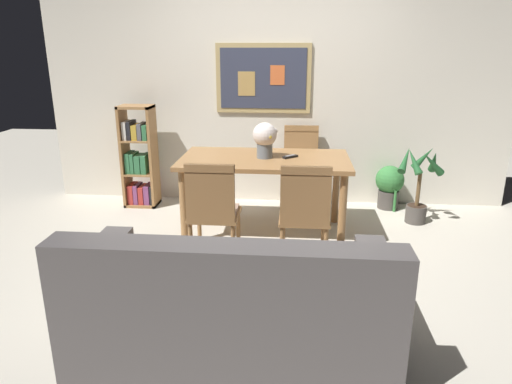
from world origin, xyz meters
name	(u,v)px	position (x,y,z in m)	size (l,w,h in m)	color
ground_plane	(266,259)	(0.00, 0.00, 0.00)	(12.00, 12.00, 0.00)	beige
wall_back_with_painting	(276,88)	(0.00, 1.65, 1.30)	(5.20, 0.14, 2.60)	silver
dining_table	(265,168)	(-0.05, 0.59, 0.66)	(1.58, 0.87, 0.76)	#9E7042
dining_chair_near_left	(213,207)	(-0.41, -0.19, 0.54)	(0.40, 0.41, 0.91)	#9E7042
dining_chair_near_right	(305,210)	(0.31, -0.20, 0.54)	(0.40, 0.41, 0.91)	#9E7042
dining_chair_far_right	(301,160)	(0.29, 1.42, 0.54)	(0.40, 0.41, 0.91)	#9E7042
leather_couch	(233,311)	(-0.10, -1.33, 0.31)	(1.80, 0.84, 0.84)	#514C4C
bookshelf	(140,162)	(-1.51, 1.31, 0.51)	(0.36, 0.28, 1.14)	#9E7042
potted_ivy	(389,185)	(1.29, 1.44, 0.27)	(0.31, 0.31, 0.49)	#4C4742
potted_palm	(419,186)	(1.49, 1.00, 0.39)	(0.46, 0.46, 0.81)	#4C4742
flower_vase	(265,138)	(-0.06, 0.60, 0.95)	(0.23, 0.23, 0.33)	slate
tv_remote	(290,157)	(0.18, 0.61, 0.77)	(0.15, 0.14, 0.02)	black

